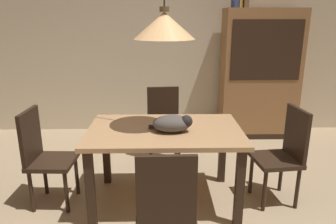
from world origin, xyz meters
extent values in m
cube|color=beige|center=(0.00, 2.65, 1.45)|extent=(6.40, 0.10, 2.90)
cube|color=tan|center=(-0.06, 0.49, 0.73)|extent=(1.40, 0.90, 0.04)
cube|color=black|center=(-0.68, 0.10, 0.35)|extent=(0.07, 0.07, 0.71)
cube|color=black|center=(0.56, 0.10, 0.35)|extent=(0.07, 0.07, 0.71)
cube|color=black|center=(-0.68, 0.88, 0.35)|extent=(0.07, 0.07, 0.71)
cube|color=black|center=(0.56, 0.88, 0.35)|extent=(0.07, 0.07, 0.71)
cube|color=black|center=(0.99, 0.49, 0.43)|extent=(0.44, 0.44, 0.04)
cube|color=black|center=(1.17, 0.51, 0.69)|extent=(0.08, 0.38, 0.48)
cylinder|color=black|center=(0.82, 0.63, 0.21)|extent=(0.04, 0.04, 0.41)
cylinder|color=black|center=(0.85, 0.31, 0.21)|extent=(0.04, 0.04, 0.41)
cylinder|color=black|center=(1.13, 0.67, 0.21)|extent=(0.04, 0.04, 0.41)
cylinder|color=black|center=(1.17, 0.35, 0.21)|extent=(0.04, 0.04, 0.41)
cube|color=black|center=(-0.06, 1.29, 0.43)|extent=(0.43, 0.43, 0.04)
cube|color=black|center=(-0.07, 1.47, 0.69)|extent=(0.38, 0.06, 0.48)
cylinder|color=black|center=(-0.21, 1.12, 0.21)|extent=(0.04, 0.04, 0.41)
cylinder|color=black|center=(0.11, 1.14, 0.21)|extent=(0.04, 0.04, 0.41)
cylinder|color=black|center=(-0.23, 1.44, 0.21)|extent=(0.04, 0.04, 0.41)
cylinder|color=black|center=(0.09, 1.46, 0.21)|extent=(0.04, 0.04, 0.41)
cube|color=black|center=(-0.06, -0.31, 0.43)|extent=(0.41, 0.41, 0.04)
cube|color=black|center=(-0.05, -0.49, 0.69)|extent=(0.38, 0.04, 0.48)
cylinder|color=black|center=(0.10, -0.15, 0.21)|extent=(0.04, 0.04, 0.41)
cylinder|color=black|center=(-0.22, -0.15, 0.21)|extent=(0.04, 0.04, 0.41)
cube|color=black|center=(-1.11, 0.49, 0.43)|extent=(0.41, 0.41, 0.04)
cube|color=black|center=(-1.29, 0.50, 0.69)|extent=(0.05, 0.38, 0.48)
cylinder|color=black|center=(-0.95, 0.33, 0.21)|extent=(0.04, 0.04, 0.41)
cylinder|color=black|center=(-0.94, 0.64, 0.21)|extent=(0.04, 0.04, 0.41)
cylinder|color=black|center=(-1.27, 0.34, 0.21)|extent=(0.04, 0.04, 0.41)
cylinder|color=black|center=(-1.26, 0.66, 0.21)|extent=(0.04, 0.04, 0.41)
ellipsoid|color=#4C4742|center=(0.01, 0.42, 0.82)|extent=(0.35, 0.24, 0.15)
sphere|color=black|center=(0.13, 0.40, 0.85)|extent=(0.11, 0.11, 0.11)
cylinder|color=black|center=(-0.11, 0.48, 0.78)|extent=(0.18, 0.04, 0.04)
cone|color=#E0A86B|center=(-0.06, 0.49, 1.66)|extent=(0.52, 0.52, 0.22)
cylinder|color=#513D23|center=(-0.06, 0.49, 1.79)|extent=(0.08, 0.08, 0.04)
cube|color=olive|center=(1.35, 2.32, 0.93)|extent=(1.10, 0.44, 1.85)
cube|color=black|center=(1.35, 2.10, 1.29)|extent=(0.97, 0.01, 0.81)
cube|color=black|center=(1.35, 2.32, 0.04)|extent=(1.12, 0.45, 0.08)
cube|color=gold|center=(0.99, 2.32, 1.94)|extent=(0.04, 0.20, 0.18)
camera|label=1|loc=(-0.08, -2.23, 1.72)|focal=33.86mm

